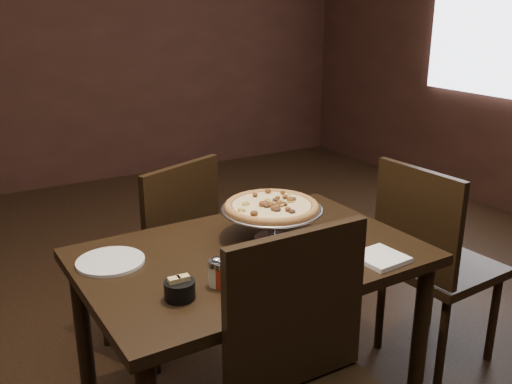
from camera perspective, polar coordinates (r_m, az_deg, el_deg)
room at (r=1.99m, az=-0.93°, el=12.50°), size 6.04×7.04×2.84m
dining_table at (r=2.11m, az=-0.49°, el=-8.45°), size 1.22×0.83×0.75m
pizza_stand at (r=2.13m, az=1.57°, el=-1.49°), size 0.38×0.38×0.16m
parmesan_shaker at (r=1.82m, az=-3.94°, el=-8.00°), size 0.06×0.06×0.10m
pepper_flake_shaker at (r=1.81m, az=-3.42°, el=-8.16°), size 0.05×0.05×0.10m
packet_caddy at (r=1.76m, az=-7.65°, el=-9.61°), size 0.09×0.09×0.07m
napkin_stack at (r=2.05m, az=12.32°, el=-6.44°), size 0.17×0.17×0.02m
plate_left at (r=2.04m, az=-14.35°, el=-6.74°), size 0.23×0.23×0.01m
plate_near at (r=1.88m, az=6.06°, el=-8.57°), size 0.27×0.27×0.01m
serving_spatula at (r=2.03m, az=0.98°, el=-2.63°), size 0.16×0.16×0.02m
chair_far at (r=2.68m, az=-9.10°, el=-5.72°), size 0.57×0.57×0.95m
chair_side at (r=2.68m, az=17.15°, el=-6.31°), size 0.47×0.47×0.96m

